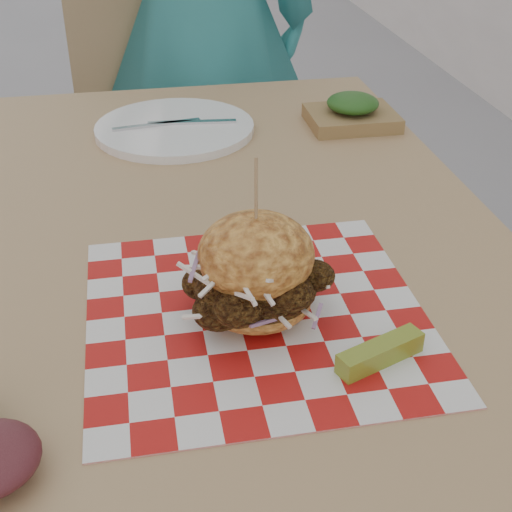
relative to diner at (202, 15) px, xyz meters
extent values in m
imported|color=teal|center=(0.00, 0.00, 0.00)|extent=(0.62, 0.44, 1.60)
cube|color=tan|center=(-0.12, -0.98, -0.07)|extent=(0.80, 1.20, 0.04)
cylinder|color=#333338|center=(-0.46, -0.44, -0.44)|extent=(0.05, 0.05, 0.71)
cylinder|color=#333338|center=(0.22, -0.44, -0.44)|extent=(0.05, 0.05, 0.71)
cube|color=tan|center=(-0.12, -0.12, -0.35)|extent=(0.45, 0.45, 0.04)
cube|color=tan|center=(-0.14, 0.08, -0.10)|extent=(0.42, 0.08, 0.50)
cylinder|color=#333338|center=(-0.29, -0.31, -0.58)|extent=(0.03, 0.03, 0.43)
cylinder|color=#333338|center=(0.07, -0.28, -0.58)|extent=(0.03, 0.03, 0.43)
cylinder|color=#333338|center=(-0.32, 0.05, -0.58)|extent=(0.03, 0.03, 0.43)
cylinder|color=#333338|center=(0.04, 0.08, -0.58)|extent=(0.03, 0.03, 0.43)
cube|color=#B41412|center=(-0.08, -1.16, -0.05)|extent=(0.36, 0.36, 0.00)
ellipsoid|color=gold|center=(-0.08, -1.16, -0.03)|extent=(0.12, 0.12, 0.04)
ellipsoid|color=brown|center=(-0.08, -1.16, -0.01)|extent=(0.13, 0.12, 0.07)
ellipsoid|color=gold|center=(-0.08, -1.16, 0.03)|extent=(0.12, 0.12, 0.08)
cylinder|color=tan|center=(-0.08, -1.16, 0.09)|extent=(0.00, 0.00, 0.09)
cube|color=olive|center=(0.02, -1.26, -0.04)|extent=(0.10, 0.06, 0.02)
cylinder|color=white|center=(-0.12, -0.62, -0.04)|extent=(0.27, 0.27, 0.01)
cube|color=silver|center=(-0.15, -0.62, -0.03)|extent=(0.15, 0.03, 0.00)
cube|color=silver|center=(-0.09, -0.62, -0.03)|extent=(0.15, 0.03, 0.00)
cube|color=olive|center=(0.18, -0.64, -0.04)|extent=(0.15, 0.12, 0.02)
ellipsoid|color=#123F13|center=(0.18, -0.64, -0.01)|extent=(0.09, 0.09, 0.03)
camera|label=1|loc=(-0.19, -1.78, 0.41)|focal=50.00mm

